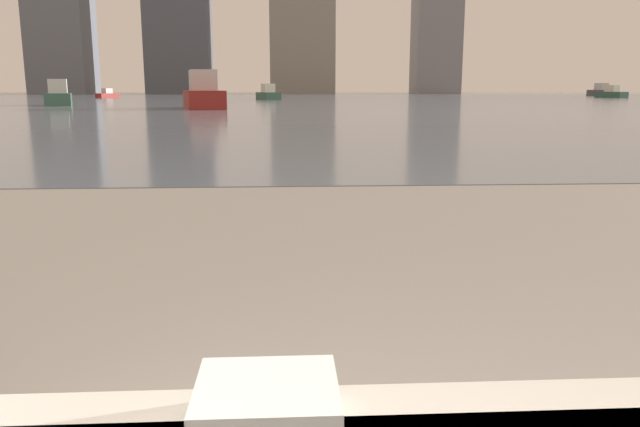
# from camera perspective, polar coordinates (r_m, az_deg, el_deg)

# --- Properties ---
(towel_stack) EXTENTS (0.23, 0.21, 0.08)m
(towel_stack) POSITION_cam_1_polar(r_m,az_deg,el_deg) (1.05, -4.87, -17.22)
(towel_stack) COLOR white
(towel_stack) RESTS_ON bathtub
(harbor_water) EXTENTS (180.00, 110.00, 0.01)m
(harbor_water) POSITION_cam_1_polar(r_m,az_deg,el_deg) (62.06, -3.23, 10.39)
(harbor_water) COLOR slate
(harbor_water) RESTS_ON ground_plane
(harbor_boat_0) EXTENTS (2.47, 4.15, 1.47)m
(harbor_boat_0) POSITION_cam_1_polar(r_m,az_deg,el_deg) (59.41, -4.76, 10.82)
(harbor_boat_0) COLOR #335647
(harbor_boat_0) RESTS_ON harbor_water
(harbor_boat_1) EXTENTS (2.96, 5.73, 2.05)m
(harbor_boat_1) POSITION_cam_1_polar(r_m,az_deg,el_deg) (34.89, -10.62, 10.61)
(harbor_boat_1) COLOR maroon
(harbor_boat_1) RESTS_ON harbor_water
(harbor_boat_2) EXTENTS (2.72, 4.63, 1.64)m
(harbor_boat_2) POSITION_cam_1_polar(r_m,az_deg,el_deg) (43.62, -22.80, 9.86)
(harbor_boat_2) COLOR #335647
(harbor_boat_2) RESTS_ON harbor_water
(harbor_boat_3) EXTENTS (2.18, 2.88, 1.04)m
(harbor_boat_3) POSITION_cam_1_polar(r_m,az_deg,el_deg) (75.61, -18.88, 10.27)
(harbor_boat_3) COLOR maroon
(harbor_boat_3) RESTS_ON harbor_water
(harbor_boat_4) EXTENTS (2.33, 3.93, 1.39)m
(harbor_boat_4) POSITION_cam_1_polar(r_m,az_deg,el_deg) (79.51, 25.10, 9.93)
(harbor_boat_4) COLOR #335647
(harbor_boat_4) RESTS_ON harbor_water
(harbor_boat_5) EXTENTS (1.86, 4.71, 1.73)m
(harbor_boat_5) POSITION_cam_1_polar(r_m,az_deg,el_deg) (95.19, 24.30, 10.14)
(harbor_boat_5) COLOR #4C4C51
(harbor_boat_5) RESTS_ON harbor_water
(skyline_tower_3) EXTENTS (8.25, 7.36, 27.15)m
(skyline_tower_3) POSITION_cam_1_polar(r_m,az_deg,el_deg) (122.03, 10.64, 17.10)
(skyline_tower_3) COLOR slate
(skyline_tower_3) RESTS_ON ground_plane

